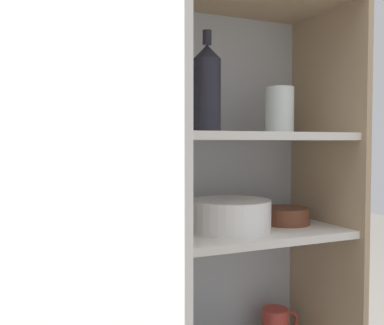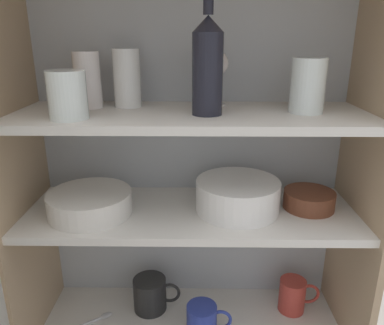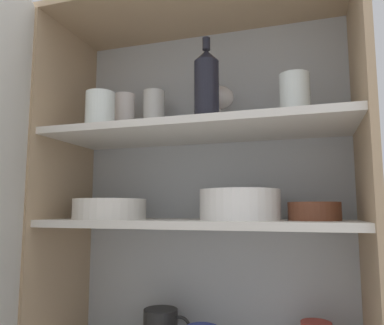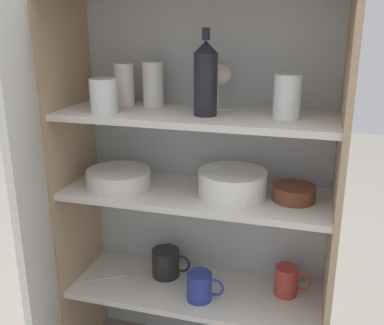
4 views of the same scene
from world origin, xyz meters
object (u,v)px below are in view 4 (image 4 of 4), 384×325
Objects in this scene: mixing_bowl_large at (119,177)px; coffee_mug_primary at (166,263)px; serving_bowl_small at (294,192)px; plate_stack_white at (232,183)px; wine_bottle at (206,78)px.

coffee_mug_primary is at bearing 30.59° from mixing_bowl_large.
serving_bowl_small is (0.56, 0.04, -0.01)m from mixing_bowl_large.
mixing_bowl_large is 1.48× the size of coffee_mug_primary.
coffee_mug_primary is at bearing 167.77° from plate_stack_white.
wine_bottle is at bearing -160.79° from plate_stack_white.
wine_bottle reaches higher than plate_stack_white.
plate_stack_white reaches higher than mixing_bowl_large.
mixing_bowl_large is 1.60× the size of serving_bowl_small.
wine_bottle is 1.19× the size of mixing_bowl_large.
mixing_bowl_large is at bearing -149.41° from coffee_mug_primary.
plate_stack_white is (0.08, 0.03, -0.33)m from wine_bottle.
plate_stack_white is at bearing 3.91° from mixing_bowl_large.
wine_bottle is 1.76× the size of coffee_mug_primary.
coffee_mug_primary is at bearing 174.85° from serving_bowl_small.
serving_bowl_small is at bearing 4.00° from mixing_bowl_large.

